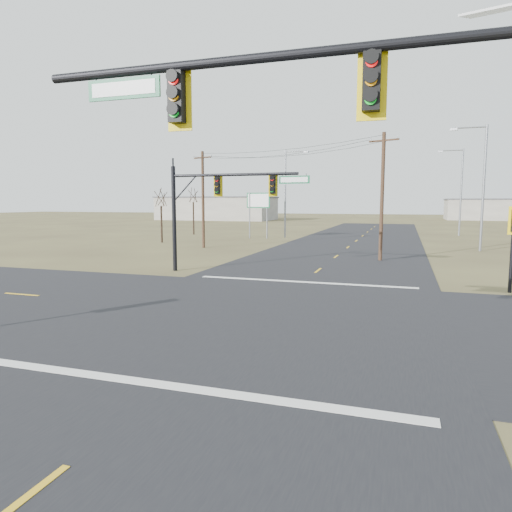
{
  "coord_description": "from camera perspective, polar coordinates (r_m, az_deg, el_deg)",
  "views": [
    {
      "loc": [
        5.19,
        -16.77,
        4.37
      ],
      "look_at": [
        -0.61,
        1.0,
        2.17
      ],
      "focal_mm": 32.0,
      "sensor_mm": 36.0,
      "label": 1
    }
  ],
  "objects": [
    {
      "name": "ground",
      "position": [
        18.09,
        0.87,
        -7.26
      ],
      "size": [
        320.0,
        320.0,
        0.0
      ],
      "primitive_type": "plane",
      "color": "brown",
      "rests_on": "ground"
    },
    {
      "name": "road_ew",
      "position": [
        18.09,
        0.87,
        -7.23
      ],
      "size": [
        160.0,
        14.0,
        0.02
      ],
      "primitive_type": "cube",
      "color": "black",
      "rests_on": "ground"
    },
    {
      "name": "road_ns",
      "position": [
        18.09,
        0.87,
        -7.23
      ],
      "size": [
        14.0,
        160.0,
        0.02
      ],
      "primitive_type": "cube",
      "color": "black",
      "rests_on": "ground"
    },
    {
      "name": "stop_bar_near",
      "position": [
        11.48,
        -10.72,
        -15.63
      ],
      "size": [
        12.0,
        0.4,
        0.01
      ],
      "primitive_type": "cube",
      "color": "silver",
      "rests_on": "road_ns"
    },
    {
      "name": "stop_bar_far",
      "position": [
        25.19,
        5.93,
        -3.24
      ],
      "size": [
        12.0,
        0.4,
        0.01
      ],
      "primitive_type": "cube",
      "color": "silver",
      "rests_on": "road_ns"
    },
    {
      "name": "mast_arm_near",
      "position": [
        9.03,
        17.1,
        14.55
      ],
      "size": [
        11.3,
        0.41,
        7.8
      ],
      "rotation": [
        0.0,
        0.0,
        0.02
      ],
      "color": "black",
      "rests_on": "ground"
    },
    {
      "name": "mast_arm_far",
      "position": [
        28.15,
        -4.65,
        7.58
      ],
      "size": [
        8.83,
        0.6,
        6.62
      ],
      "rotation": [
        0.0,
        0.0,
        0.44
      ],
      "color": "black",
      "rests_on": "ground"
    },
    {
      "name": "utility_pole_near",
      "position": [
        35.42,
        15.49,
        7.38
      ],
      "size": [
        2.2,
        0.97,
        9.48
      ],
      "rotation": [
        0.0,
        0.0,
        -0.38
      ],
      "color": "#472B1E",
      "rests_on": "ground"
    },
    {
      "name": "utility_pole_far",
      "position": [
        44.34,
        -6.64,
        7.22
      ],
      "size": [
        2.14,
        0.93,
        9.19
      ],
      "rotation": [
        0.0,
        0.0,
        -0.37
      ],
      "color": "#472B1E",
      "rests_on": "ground"
    },
    {
      "name": "highway_sign",
      "position": [
        55.37,
        0.28,
        6.29
      ],
      "size": [
        2.95,
        0.26,
        5.53
      ],
      "rotation": [
        0.0,
        0.0,
        -0.06
      ],
      "color": "gray",
      "rests_on": "ground"
    },
    {
      "name": "streetlight_a",
      "position": [
        45.6,
        26.3,
        8.41
      ],
      "size": [
        3.11,
        0.39,
        11.15
      ],
      "rotation": [
        0.0,
        0.0,
        -0.19
      ],
      "color": "gray",
      "rests_on": "ground"
    },
    {
      "name": "streetlight_b",
      "position": [
        65.57,
        24.07,
        7.86
      ],
      "size": [
        3.15,
        0.38,
        11.27
      ],
      "rotation": [
        0.0,
        0.0,
        -0.17
      ],
      "color": "gray",
      "rests_on": "ground"
    },
    {
      "name": "streetlight_c",
      "position": [
        56.97,
        3.91,
        8.37
      ],
      "size": [
        3.0,
        0.42,
        10.72
      ],
      "rotation": [
        0.0,
        0.0,
        -0.27
      ],
      "color": "gray",
      "rests_on": "ground"
    },
    {
      "name": "bare_tree_a",
      "position": [
        50.81,
        -11.8,
        7.25
      ],
      "size": [
        2.67,
        2.67,
        6.27
      ],
      "rotation": [
        0.0,
        0.0,
        -0.04
      ],
      "color": "black",
      "rests_on": "ground"
    },
    {
      "name": "bare_tree_b",
      "position": [
        62.78,
        -7.86,
        7.6
      ],
      "size": [
        3.28,
        3.28,
        6.76
      ],
      "rotation": [
        0.0,
        0.0,
        0.28
      ],
      "color": "black",
      "rests_on": "ground"
    },
    {
      "name": "warehouse_left",
      "position": [
        115.95,
        -4.88,
        5.9
      ],
      "size": [
        28.0,
        14.0,
        5.5
      ],
      "primitive_type": "cube",
      "color": "#ABA798",
      "rests_on": "ground"
    },
    {
      "name": "warehouse_mid",
      "position": [
        128.32,
        27.08,
        5.15
      ],
      "size": [
        20.0,
        12.0,
        5.0
      ],
      "primitive_type": "cube",
      "color": "#ABA798",
      "rests_on": "ground"
    }
  ]
}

